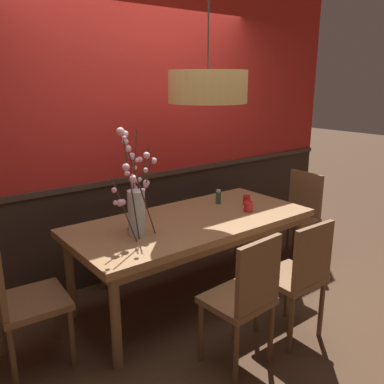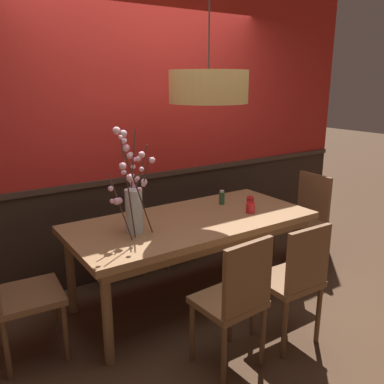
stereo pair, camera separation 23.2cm
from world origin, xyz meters
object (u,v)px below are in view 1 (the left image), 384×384
object	(u,v)px
chair_head_west_end	(19,296)
vase_with_blossoms	(135,202)
chair_far_side_left	(107,222)
chair_head_east_end	(297,212)
chair_far_side_right	(162,210)
candle_holder_nearer_edge	(246,200)
candle_holder_nearer_center	(248,207)
chair_near_side_right	(299,274)
condiment_bottle	(218,197)
pendant_lamp	(208,87)
chair_near_side_left	(245,295)
dining_table	(192,228)

from	to	relation	value
chair_head_west_end	vase_with_blossoms	bearing A→B (deg)	-1.01
chair_far_side_left	chair_head_east_end	world-z (taller)	chair_far_side_left
chair_far_side_right	candle_holder_nearer_edge	size ratio (longest dim) A/B	10.79
chair_far_side_left	candle_holder_nearer_edge	size ratio (longest dim) A/B	11.04
chair_head_west_end	chair_far_side_right	distance (m)	1.89
candle_holder_nearer_center	chair_near_side_right	bearing A→B (deg)	-108.32
chair_near_side_right	chair_far_side_right	world-z (taller)	chair_far_side_right
chair_head_east_end	candle_holder_nearer_edge	bearing A→B (deg)	179.58
chair_near_side_right	vase_with_blossoms	size ratio (longest dim) A/B	1.14
condiment_bottle	candle_holder_nearer_edge	bearing A→B (deg)	-45.42
chair_near_side_right	pendant_lamp	xyz separation A→B (m)	(-0.11, 0.90, 1.28)
vase_with_blossoms	chair_head_west_end	bearing A→B (deg)	178.99
chair_near_side_right	pendant_lamp	bearing A→B (deg)	96.95
chair_near_side_left	chair_head_west_end	xyz separation A→B (m)	(-1.14, 0.90, -0.01)
pendant_lamp	candle_holder_nearer_edge	bearing A→B (deg)	1.59
dining_table	chair_near_side_left	distance (m)	0.94
chair_near_side_right	candle_holder_nearer_edge	world-z (taller)	chair_near_side_right
chair_head_east_end	condiment_bottle	distance (m)	1.01
dining_table	vase_with_blossoms	xyz separation A→B (m)	(-0.53, -0.01, 0.33)
chair_head_west_end	pendant_lamp	distance (m)	2.02
chair_head_east_end	pendant_lamp	distance (m)	1.81
chair_far_side_right	chair_head_east_end	world-z (taller)	chair_far_side_right
chair_near_side_right	candle_holder_nearer_center	size ratio (longest dim) A/B	10.65
chair_near_side_left	chair_head_east_end	xyz separation A→B (m)	(1.68, 0.89, -0.01)
chair_far_side_left	condiment_bottle	world-z (taller)	chair_far_side_left
chair_far_side_right	chair_head_east_end	xyz separation A→B (m)	(1.14, -0.87, -0.02)
chair_near_side_right	chair_far_side_right	size ratio (longest dim) A/B	0.97
chair_head_west_end	candle_holder_nearer_edge	world-z (taller)	chair_head_west_end
chair_near_side_left	condiment_bottle	size ratio (longest dim) A/B	6.97
chair_head_west_end	condiment_bottle	world-z (taller)	chair_head_west_end
chair_far_side_right	vase_with_blossoms	size ratio (longest dim) A/B	1.17
dining_table	chair_far_side_left	world-z (taller)	chair_far_side_left
chair_far_side_left	chair_near_side_right	size ratio (longest dim) A/B	1.05
dining_table	condiment_bottle	distance (m)	0.52
vase_with_blossoms	candle_holder_nearer_edge	world-z (taller)	vase_with_blossoms
chair_head_east_end	vase_with_blossoms	distance (m)	2.00
vase_with_blossoms	condiment_bottle	xyz separation A→B (m)	(0.99, 0.19, -0.18)
chair_head_east_end	chair_far_side_right	bearing A→B (deg)	142.51
chair_far_side_left	dining_table	bearing A→B (deg)	-68.40
chair_far_side_left	candle_holder_nearer_edge	distance (m)	1.34
dining_table	candle_holder_nearer_edge	bearing A→B (deg)	0.43
chair_near_side_left	chair_far_side_left	distance (m)	1.77
chair_far_side_right	chair_head_east_end	bearing A→B (deg)	-37.49
chair_far_side_right	chair_near_side_left	bearing A→B (deg)	-107.01
chair_near_side_right	candle_holder_nearer_edge	size ratio (longest dim) A/B	10.47
chair_near_side_left	candle_holder_nearer_center	bearing A→B (deg)	43.77
chair_far_side_left	chair_far_side_right	xyz separation A→B (m)	(0.62, -0.01, -0.01)
chair_head_west_end	condiment_bottle	bearing A→B (deg)	5.49
chair_head_east_end	candle_holder_nearer_center	bearing A→B (deg)	-170.70
dining_table	chair_head_east_end	xyz separation A→B (m)	(1.41, -0.00, -0.14)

